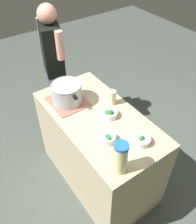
{
  "coord_description": "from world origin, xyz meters",
  "views": [
    {
      "loc": [
        -1.26,
        0.89,
        2.33
      ],
      "look_at": [
        0.0,
        0.0,
        0.95
      ],
      "focal_mm": 38.85,
      "sensor_mm": 36.0,
      "label": 1
    }
  ],
  "objects_px": {
    "broccoli_bowl_center": "(108,138)",
    "cooking_pot": "(67,93)",
    "mason_jar": "(112,97)",
    "broccoli_bowl_front": "(109,114)",
    "broccoli_bowl_back": "(142,140)",
    "person_cook": "(54,67)",
    "lemonade_pitcher": "(120,158)"
  },
  "relations": [
    {
      "from": "lemonade_pitcher",
      "to": "mason_jar",
      "type": "relative_size",
      "value": 1.92
    },
    {
      "from": "broccoli_bowl_front",
      "to": "person_cook",
      "type": "xyz_separation_m",
      "value": [
        1.06,
        -0.01,
        -0.07
      ]
    },
    {
      "from": "mason_jar",
      "to": "broccoli_bowl_center",
      "type": "bearing_deg",
      "value": 138.7
    },
    {
      "from": "broccoli_bowl_back",
      "to": "broccoli_bowl_front",
      "type": "bearing_deg",
      "value": 3.28
    },
    {
      "from": "broccoli_bowl_front",
      "to": "broccoli_bowl_back",
      "type": "relative_size",
      "value": 1.01
    },
    {
      "from": "broccoli_bowl_center",
      "to": "broccoli_bowl_back",
      "type": "height_order",
      "value": "broccoli_bowl_back"
    },
    {
      "from": "mason_jar",
      "to": "broccoli_bowl_center",
      "type": "distance_m",
      "value": 0.46
    },
    {
      "from": "mason_jar",
      "to": "person_cook",
      "type": "relative_size",
      "value": 0.09
    },
    {
      "from": "mason_jar",
      "to": "broccoli_bowl_back",
      "type": "xyz_separation_m",
      "value": [
        -0.51,
        0.1,
        -0.04
      ]
    },
    {
      "from": "broccoli_bowl_center",
      "to": "person_cook",
      "type": "bearing_deg",
      "value": -8.47
    },
    {
      "from": "cooking_pot",
      "to": "broccoli_bowl_front",
      "type": "distance_m",
      "value": 0.43
    },
    {
      "from": "broccoli_bowl_front",
      "to": "broccoli_bowl_back",
      "type": "distance_m",
      "value": 0.38
    },
    {
      "from": "cooking_pot",
      "to": "mason_jar",
      "type": "bearing_deg",
      "value": -128.2
    },
    {
      "from": "cooking_pot",
      "to": "broccoli_bowl_front",
      "type": "xyz_separation_m",
      "value": [
        -0.38,
        -0.2,
        -0.07
      ]
    },
    {
      "from": "cooking_pot",
      "to": "broccoli_bowl_center",
      "type": "relative_size",
      "value": 2.82
    },
    {
      "from": "broccoli_bowl_back",
      "to": "person_cook",
      "type": "relative_size",
      "value": 0.09
    },
    {
      "from": "broccoli_bowl_front",
      "to": "lemonade_pitcher",
      "type": "bearing_deg",
      "value": 150.2
    },
    {
      "from": "lemonade_pitcher",
      "to": "mason_jar",
      "type": "height_order",
      "value": "lemonade_pitcher"
    },
    {
      "from": "broccoli_bowl_front",
      "to": "person_cook",
      "type": "relative_size",
      "value": 0.09
    },
    {
      "from": "cooking_pot",
      "to": "lemonade_pitcher",
      "type": "xyz_separation_m",
      "value": [
        -0.86,
        0.08,
        0.03
      ]
    },
    {
      "from": "mason_jar",
      "to": "broccoli_bowl_front",
      "type": "height_order",
      "value": "mason_jar"
    },
    {
      "from": "mason_jar",
      "to": "person_cook",
      "type": "height_order",
      "value": "person_cook"
    },
    {
      "from": "cooking_pot",
      "to": "broccoli_bowl_back",
      "type": "height_order",
      "value": "cooking_pot"
    },
    {
      "from": "cooking_pot",
      "to": "person_cook",
      "type": "height_order",
      "value": "person_cook"
    },
    {
      "from": "cooking_pot",
      "to": "broccoli_bowl_back",
      "type": "xyz_separation_m",
      "value": [
        -0.76,
        -0.22,
        -0.08
      ]
    },
    {
      "from": "broccoli_bowl_front",
      "to": "broccoli_bowl_back",
      "type": "bearing_deg",
      "value": -176.72
    },
    {
      "from": "mason_jar",
      "to": "person_cook",
      "type": "bearing_deg",
      "value": 7.08
    },
    {
      "from": "lemonade_pitcher",
      "to": "person_cook",
      "type": "xyz_separation_m",
      "value": [
        1.54,
        -0.28,
        -0.17
      ]
    },
    {
      "from": "broccoli_bowl_center",
      "to": "cooking_pot",
      "type": "bearing_deg",
      "value": 1.5
    },
    {
      "from": "mason_jar",
      "to": "person_cook",
      "type": "xyz_separation_m",
      "value": [
        0.93,
        0.12,
        -0.11
      ]
    },
    {
      "from": "broccoli_bowl_center",
      "to": "broccoli_bowl_back",
      "type": "distance_m",
      "value": 0.26
    },
    {
      "from": "cooking_pot",
      "to": "broccoli_bowl_front",
      "type": "height_order",
      "value": "cooking_pot"
    }
  ]
}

